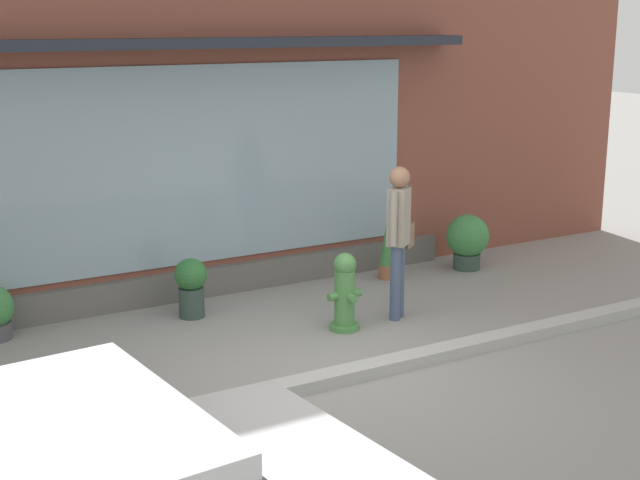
{
  "coord_description": "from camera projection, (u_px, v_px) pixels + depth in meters",
  "views": [
    {
      "loc": [
        -4.21,
        -6.94,
        3.34
      ],
      "look_at": [
        0.58,
        1.2,
        1.02
      ],
      "focal_mm": 50.19,
      "sensor_mm": 36.0,
      "label": 1
    }
  ],
  "objects": [
    {
      "name": "potted_plant_near_hydrant",
      "position": [
        389.0,
        241.0,
        11.8
      ],
      "size": [
        0.27,
        0.27,
        1.04
      ],
      "color": "#9E6042",
      "rests_on": "ground_plane"
    },
    {
      "name": "fire_hydrant",
      "position": [
        345.0,
        292.0,
        9.84
      ],
      "size": [
        0.41,
        0.37,
        0.88
      ],
      "color": "#4C8C47",
      "rests_on": "ground_plane"
    },
    {
      "name": "potted_plant_by_entrance",
      "position": [
        467.0,
        239.0,
        12.27
      ],
      "size": [
        0.59,
        0.59,
        0.76
      ],
      "color": "#33473D",
      "rests_on": "ground_plane"
    },
    {
      "name": "potted_plant_window_center",
      "position": [
        191.0,
        285.0,
        10.27
      ],
      "size": [
        0.38,
        0.38,
        0.7
      ],
      "color": "#33473D",
      "rests_on": "ground_plane"
    },
    {
      "name": "ground_plane",
      "position": [
        331.0,
        374.0,
        8.68
      ],
      "size": [
        60.0,
        60.0,
        0.0
      ],
      "primitive_type": "plane",
      "color": "gray"
    },
    {
      "name": "curb_strip",
      "position": [
        342.0,
        375.0,
        8.5
      ],
      "size": [
        14.0,
        0.24,
        0.12
      ],
      "primitive_type": "cube",
      "color": "#B2B2AD",
      "rests_on": "ground_plane"
    },
    {
      "name": "pedestrian_with_handbag",
      "position": [
        399.0,
        231.0,
        10.1
      ],
      "size": [
        0.55,
        0.42,
        1.77
      ],
      "rotation": [
        0.0,
        0.0,
        0.64
      ],
      "color": "#475675",
      "rests_on": "ground_plane"
    },
    {
      "name": "storefront",
      "position": [
        194.0,
        77.0,
        10.7
      ],
      "size": [
        14.0,
        0.81,
        5.49
      ],
      "color": "brown",
      "rests_on": "ground_plane"
    }
  ]
}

